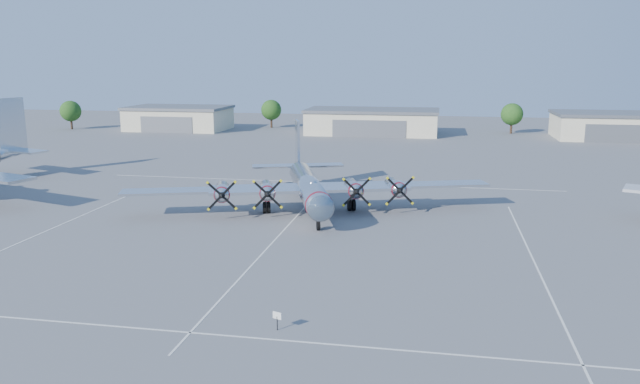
% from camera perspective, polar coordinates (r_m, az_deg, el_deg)
% --- Properties ---
extents(ground, '(260.00, 260.00, 0.00)m').
position_cam_1_polar(ground, '(58.29, -3.59, -3.80)').
color(ground, '#5A5A5C').
rests_on(ground, ground).
extents(parking_lines, '(60.00, 50.08, 0.01)m').
position_cam_1_polar(parking_lines, '(56.66, -4.03, -4.26)').
color(parking_lines, silver).
rests_on(parking_lines, ground).
extents(hangar_west, '(22.60, 14.60, 5.40)m').
position_cam_1_polar(hangar_west, '(149.08, -12.78, 6.62)').
color(hangar_west, beige).
rests_on(hangar_west, ground).
extents(hangar_center, '(28.60, 14.60, 5.40)m').
position_cam_1_polar(hangar_center, '(137.65, 4.81, 6.46)').
color(hangar_center, beige).
rests_on(hangar_center, ground).
extents(hangar_east, '(20.60, 14.60, 5.40)m').
position_cam_1_polar(hangar_east, '(141.13, 24.68, 5.55)').
color(hangar_east, beige).
rests_on(hangar_east, ground).
extents(tree_far_west, '(4.80, 4.80, 6.64)m').
position_cam_1_polar(tree_far_west, '(157.14, -21.85, 6.88)').
color(tree_far_west, '#382619').
rests_on(tree_far_west, ground).
extents(tree_west, '(4.80, 4.80, 6.64)m').
position_cam_1_polar(tree_west, '(149.96, -4.48, 7.49)').
color(tree_west, '#382619').
rests_on(tree_west, ground).
extents(tree_east, '(4.80, 4.80, 6.64)m').
position_cam_1_polar(tree_east, '(143.73, 17.14, 6.81)').
color(tree_east, '#382619').
rests_on(tree_east, ground).
extents(main_bomber_b29, '(44.91, 37.12, 8.54)m').
position_cam_1_polar(main_bomber_b29, '(67.99, -1.14, -1.49)').
color(main_bomber_b29, silver).
rests_on(main_bomber_b29, ground).
extents(info_placard, '(0.58, 0.25, 1.15)m').
position_cam_1_polar(info_placard, '(37.91, -3.94, -11.37)').
color(info_placard, black).
rests_on(info_placard, ground).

